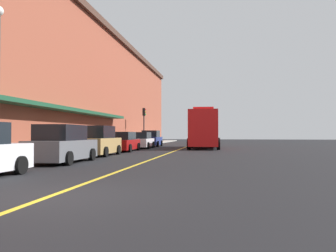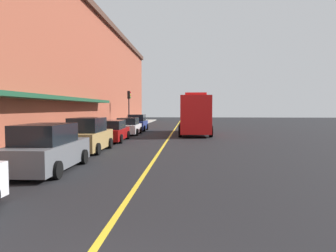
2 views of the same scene
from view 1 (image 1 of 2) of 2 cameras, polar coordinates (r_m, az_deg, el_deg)
name	(u,v)px [view 1 (image 1 of 2)]	position (r m, az deg, el deg)	size (l,w,h in m)	color
ground_plane	(181,149)	(32.63, 2.18, -3.77)	(112.00, 112.00, 0.00)	black
sidewalk_left	(118,147)	(33.92, -8.29, -3.54)	(2.40, 70.00, 0.15)	#9E9B93
lane_center_stripe	(181,149)	(32.63, 2.18, -3.77)	(0.16, 70.00, 0.01)	gold
brick_building_left	(41,86)	(36.29, -20.32, 6.26)	(13.94, 64.00, 12.25)	brown
parked_car_1	(63,145)	(17.58, -17.06, -3.04)	(2.16, 4.75, 1.84)	#595B60
parked_car_2	(99,142)	(22.61, -11.38, -2.60)	(2.00, 4.38, 1.92)	#A5844C
parked_car_3	(123,142)	(27.87, -7.41, -2.66)	(2.07, 4.89, 1.56)	maroon
parked_car_4	(141,141)	(33.61, -4.51, -2.43)	(2.17, 4.19, 1.57)	silver
parked_car_5	(151,139)	(38.62, -2.78, -2.16)	(2.13, 4.31, 1.78)	navy
fire_truck	(205,130)	(33.68, 6.12, -0.63)	(2.99, 9.04, 3.77)	red
parking_meter_0	(116,138)	(30.58, -8.55, -1.94)	(0.14, 0.18, 1.33)	#4C4C51
parking_meter_1	(142,137)	(39.94, -4.36, -1.80)	(0.14, 0.18, 1.33)	#4C4C51
parking_meter_2	(117,138)	(30.79, -8.43, -1.94)	(0.14, 0.18, 1.33)	#4C4C51
traffic_light_near	(144,119)	(40.80, -3.99, 1.16)	(0.38, 0.36, 4.30)	#232326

